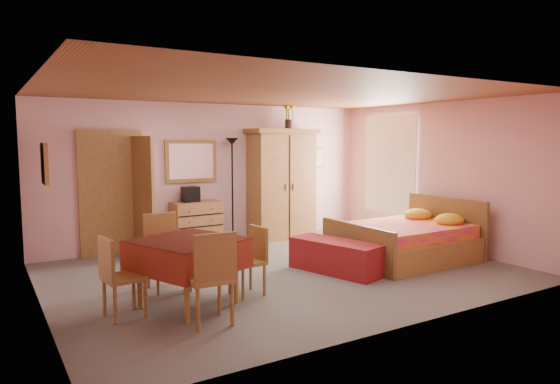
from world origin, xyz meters
TOP-DOWN VIEW (x-y plane):
  - floor at (0.00, 0.00)m, footprint 6.50×6.50m
  - ceiling at (0.00, 0.00)m, footprint 6.50×6.50m
  - wall_back at (0.00, 2.50)m, footprint 6.50×0.10m
  - wall_front at (0.00, -2.50)m, footprint 6.50×0.10m
  - wall_left at (-3.25, 0.00)m, footprint 0.10×5.00m
  - wall_right at (3.25, 0.00)m, footprint 0.10×5.00m
  - doorway at (-1.90, 2.47)m, footprint 1.06×0.12m
  - window at (3.21, 1.20)m, footprint 0.08×1.40m
  - picture_left at (-3.22, -0.60)m, footprint 0.04×0.32m
  - picture_back at (2.35, 2.47)m, footprint 0.30×0.04m
  - chest_of_drawers at (-0.47, 2.26)m, footprint 0.89×0.47m
  - wall_mirror at (-0.47, 2.47)m, footprint 0.97×0.06m
  - stereo at (-0.56, 2.29)m, footprint 0.30×0.22m
  - floor_lamp at (0.26, 2.28)m, footprint 0.27×0.27m
  - wardrobe at (1.29, 2.19)m, footprint 1.37×0.71m
  - sunflower_vase at (1.45, 2.20)m, footprint 0.21×0.21m
  - bed at (2.02, -0.39)m, footprint 2.09×1.65m
  - bench at (0.63, -0.41)m, footprint 0.87×1.49m
  - dining_table at (-1.76, -0.71)m, footprint 1.41×1.41m
  - chair_south at (-1.78, -1.35)m, footprint 0.48×0.48m
  - chair_north at (-1.77, 0.06)m, footprint 0.46×0.46m
  - chair_west at (-2.50, -0.69)m, footprint 0.46×0.46m
  - chair_east at (-0.99, -0.69)m, footprint 0.42×0.42m

SIDE VIEW (x-z plane):
  - floor at x=0.00m, z-range 0.00..0.00m
  - bench at x=0.63m, z-range 0.00..0.47m
  - dining_table at x=-1.76m, z-range 0.00..0.79m
  - chest_of_drawers at x=-0.47m, z-range 0.00..0.83m
  - chair_east at x=-0.99m, z-range 0.00..0.85m
  - chair_west at x=-2.50m, z-range 0.00..0.90m
  - bed at x=2.02m, z-range 0.00..0.96m
  - chair_north at x=-1.77m, z-range 0.00..0.98m
  - chair_south at x=-1.78m, z-range 0.00..1.00m
  - stereo at x=-0.56m, z-range 0.83..1.10m
  - floor_lamp at x=0.26m, z-range 0.00..1.97m
  - doorway at x=-1.90m, z-range -0.05..2.10m
  - wardrobe at x=1.29m, z-range 0.00..2.15m
  - wall_back at x=0.00m, z-range 0.00..2.60m
  - wall_front at x=0.00m, z-range 0.00..2.60m
  - wall_left at x=-3.25m, z-range 0.00..2.60m
  - wall_right at x=3.25m, z-range 0.00..2.60m
  - window at x=3.21m, z-range 0.48..2.42m
  - picture_back at x=2.35m, z-range 1.35..1.75m
  - wall_mirror at x=-0.47m, z-range 1.17..1.93m
  - picture_left at x=-3.22m, z-range 1.49..1.91m
  - sunflower_vase at x=1.45m, z-range 2.15..2.67m
  - ceiling at x=0.00m, z-range 2.60..2.60m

